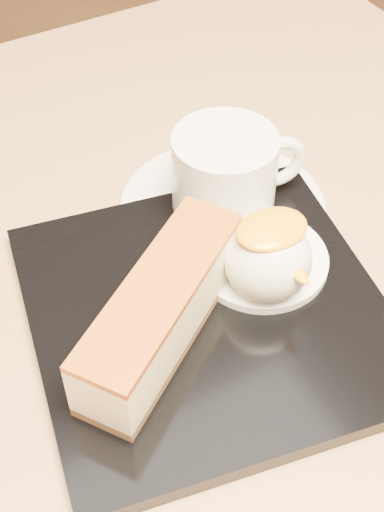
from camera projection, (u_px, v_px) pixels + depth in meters
table at (169, 469)px, 0.55m from camera, size 0.80×0.80×0.72m
dessert_plate at (207, 312)px, 0.46m from camera, size 0.26×0.26×0.01m
cheesecake at (162, 310)px, 0.42m from camera, size 0.14×0.11×0.05m
cream_smear at (261, 259)px, 0.48m from camera, size 0.09×0.09×0.01m
ice_cream_scoop at (268, 259)px, 0.44m from camera, size 0.06×0.06×0.06m
mango_sauce at (272, 229)px, 0.43m from camera, size 0.05×0.04×0.01m
mint_sprig at (204, 247)px, 0.48m from camera, size 0.03×0.02×0.00m
saucer at (223, 210)px, 0.52m from camera, size 0.15×0.15×0.01m
coffee_cup at (227, 171)px, 0.50m from camera, size 0.10×0.07×0.06m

